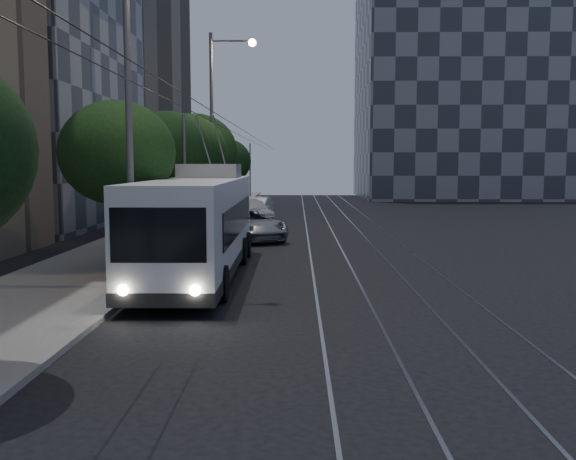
# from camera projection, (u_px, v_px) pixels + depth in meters

# --- Properties ---
(ground) EXTENTS (120.00, 120.00, 0.00)m
(ground) POSITION_uv_depth(u_px,v_px,m) (306.00, 294.00, 18.92)
(ground) COLOR black
(ground) RESTS_ON ground
(sidewalk) EXTENTS (5.00, 90.00, 0.15)m
(sidewalk) POSITION_uv_depth(u_px,v_px,m) (178.00, 226.00, 38.91)
(sidewalk) COLOR gray
(sidewalk) RESTS_ON ground
(tram_rails) EXTENTS (4.52, 90.00, 0.02)m
(tram_rails) POSITION_uv_depth(u_px,v_px,m) (343.00, 227.00, 38.78)
(tram_rails) COLOR gray
(tram_rails) RESTS_ON ground
(overhead_wires) EXTENTS (2.23, 90.00, 6.00)m
(overhead_wires) POSITION_uv_depth(u_px,v_px,m) (219.00, 170.00, 38.52)
(overhead_wires) COLOR black
(overhead_wires) RESTS_ON ground
(building_tan_far) EXTENTS (14.40, 22.40, 34.80)m
(building_tan_far) POSITION_uv_depth(u_px,v_px,m) (95.00, 16.00, 59.16)
(building_tan_far) COLOR gray
(building_tan_far) RESTS_ON ground
(building_distant_right) EXTENTS (22.00, 18.00, 24.00)m
(building_distant_right) POSITION_uv_depth(u_px,v_px,m) (459.00, 91.00, 72.13)
(building_distant_right) COLOR #323740
(building_distant_right) RESTS_ON ground
(trolleybus) EXTENTS (2.85, 12.88, 5.63)m
(trolleybus) POSITION_uv_depth(u_px,v_px,m) (199.00, 225.00, 21.81)
(trolleybus) COLOR silver
(trolleybus) RESTS_ON ground
(pickup_silver) EXTENTS (4.59, 6.15, 1.55)m
(pickup_silver) POSITION_uv_depth(u_px,v_px,m) (249.00, 225.00, 32.31)
(pickup_silver) COLOR gray
(pickup_silver) RESTS_ON ground
(car_white_a) EXTENTS (2.13, 3.86, 1.24)m
(car_white_a) POSITION_uv_depth(u_px,v_px,m) (224.00, 222.00, 35.28)
(car_white_a) COLOR silver
(car_white_a) RESTS_ON ground
(car_white_b) EXTENTS (3.26, 5.19, 1.40)m
(car_white_b) POSITION_uv_depth(u_px,v_px,m) (254.00, 211.00, 42.76)
(car_white_b) COLOR #BDBDC1
(car_white_b) RESTS_ON ground
(car_white_c) EXTENTS (2.09, 4.46, 1.41)m
(car_white_c) POSITION_uv_depth(u_px,v_px,m) (258.00, 207.00, 46.56)
(car_white_c) COLOR silver
(car_white_c) RESTS_ON ground
(car_white_d) EXTENTS (2.42, 4.71, 1.53)m
(car_white_d) POSITION_uv_depth(u_px,v_px,m) (244.00, 204.00, 48.60)
(car_white_d) COLOR silver
(car_white_d) RESTS_ON ground
(tree_1) EXTENTS (4.01, 4.01, 6.01)m
(tree_1) POSITION_uv_depth(u_px,v_px,m) (117.00, 154.00, 22.13)
(tree_1) COLOR #2E211A
(tree_1) RESTS_ON ground
(tree_2) EXTENTS (4.23, 4.23, 6.36)m
(tree_2) POSITION_uv_depth(u_px,v_px,m) (168.00, 151.00, 30.84)
(tree_2) COLOR #2E211A
(tree_2) RESTS_ON ground
(tree_3) EXTENTS (4.97, 4.97, 6.66)m
(tree_3) POSITION_uv_depth(u_px,v_px,m) (184.00, 153.00, 36.20)
(tree_3) COLOR #2E211A
(tree_3) RESTS_ON ground
(tree_4) EXTENTS (5.50, 5.50, 7.14)m
(tree_4) POSITION_uv_depth(u_px,v_px,m) (196.00, 151.00, 42.41)
(tree_4) COLOR #2E211A
(tree_4) RESTS_ON ground
(tree_5) EXTENTS (4.38, 4.38, 6.01)m
(tree_5) POSITION_uv_depth(u_px,v_px,m) (226.00, 162.00, 56.09)
(tree_5) COLOR #2E211A
(tree_5) RESTS_ON ground
(streetlamp_near) EXTENTS (2.73, 0.44, 11.50)m
(streetlamp_near) POSITION_uv_depth(u_px,v_px,m) (142.00, 60.00, 18.54)
(streetlamp_near) COLOR #5F5F62
(streetlamp_near) RESTS_ON ground
(streetlamp_far) EXTENTS (2.68, 0.44, 11.24)m
(streetlamp_far) POSITION_uv_depth(u_px,v_px,m) (219.00, 114.00, 36.83)
(streetlamp_far) COLOR #5F5F62
(streetlamp_far) RESTS_ON ground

